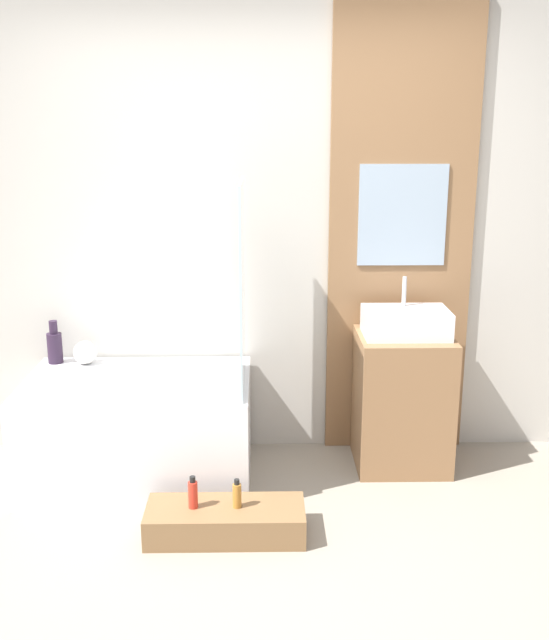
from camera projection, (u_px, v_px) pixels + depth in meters
name	position (u px, v px, depth m)	size (l,w,h in m)	color
ground_plane	(259.00, 601.00, 3.08)	(12.00, 12.00, 0.00)	gray
wall_tiled_back	(258.00, 232.00, 4.27)	(4.20, 0.06, 2.60)	beige
wall_wood_accent	(401.00, 232.00, 4.24)	(0.82, 0.04, 2.60)	#8E6642
bathtub	(139.00, 428.00, 4.09)	(1.21, 0.79, 0.57)	white
glass_shower_screen	(242.00, 286.00, 3.82)	(0.01, 0.60, 1.06)	silver
wooden_step_bench	(225.00, 521.00, 3.55)	(0.75, 0.30, 0.15)	olive
vanity_cabinet	(402.00, 401.00, 4.23)	(0.52, 0.48, 0.77)	#8E6642
sink	(406.00, 322.00, 4.11)	(0.46, 0.31, 0.31)	white
vase_tall_dark	(55.00, 346.00, 4.28)	(0.09, 0.09, 0.25)	#2D1E33
vase_round_light	(85.00, 352.00, 4.26)	(0.13, 0.13, 0.13)	silver
bottle_soap_primary	(193.00, 494.00, 3.51)	(0.05, 0.05, 0.16)	red
bottle_soap_secondary	(237.00, 495.00, 3.52)	(0.04, 0.04, 0.14)	#B2752D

